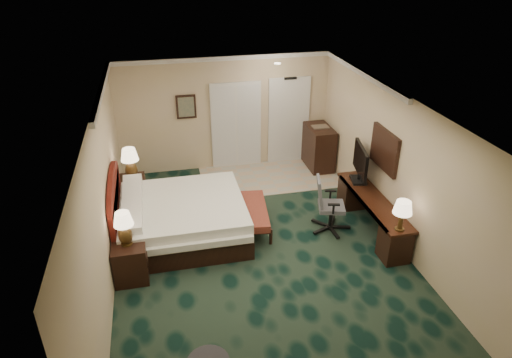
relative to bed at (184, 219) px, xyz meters
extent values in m
cube|color=black|center=(1.27, -0.95, -0.36)|extent=(5.00, 7.50, 0.00)
cube|color=white|center=(1.27, -0.95, 2.34)|extent=(5.00, 7.50, 0.00)
cube|color=#D1BC87|center=(1.27, 2.80, 0.99)|extent=(5.00, 0.00, 2.70)
cube|color=#D1BC87|center=(-1.23, -0.95, 0.99)|extent=(0.00, 7.50, 2.70)
cube|color=#D1BC87|center=(3.77, -0.95, 0.99)|extent=(0.00, 7.50, 2.70)
cube|color=#B2AE9F|center=(2.17, 1.95, -0.35)|extent=(3.20, 1.70, 0.01)
cube|color=silver|center=(2.82, 2.77, 0.69)|extent=(1.02, 0.06, 2.18)
cube|color=silver|center=(1.52, 2.76, 0.69)|extent=(1.20, 0.06, 2.10)
cube|color=#4E6155|center=(0.37, 2.76, 1.24)|extent=(0.45, 0.06, 0.55)
cube|color=white|center=(3.73, -0.35, 1.19)|extent=(0.05, 0.95, 0.75)
cube|color=white|center=(0.00, 0.00, 0.00)|extent=(2.26, 2.09, 0.72)
cube|color=black|center=(-0.94, -1.05, -0.03)|extent=(0.53, 0.61, 0.66)
cube|color=black|center=(-0.94, 1.24, -0.02)|extent=(0.54, 0.61, 0.67)
cube|color=maroon|center=(1.34, -0.07, -0.13)|extent=(0.63, 1.40, 0.46)
cube|color=black|center=(3.50, -0.61, -0.02)|extent=(0.51, 2.35, 0.68)
cube|color=black|center=(3.52, 0.13, 0.69)|extent=(0.28, 0.96, 0.75)
cube|color=black|center=(3.45, 2.25, 0.16)|extent=(0.54, 0.98, 1.03)
camera|label=1|loc=(-0.25, -7.31, 4.59)|focal=32.00mm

